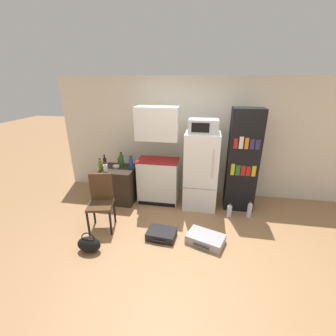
# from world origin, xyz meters

# --- Properties ---
(ground_plane) EXTENTS (24.00, 24.00, 0.00)m
(ground_plane) POSITION_xyz_m (0.00, 0.00, 0.00)
(ground_plane) COLOR #A3754C
(wall_back) EXTENTS (6.40, 0.10, 2.51)m
(wall_back) POSITION_xyz_m (0.20, 2.00, 1.26)
(wall_back) COLOR silver
(wall_back) RESTS_ON ground_plane
(side_table) EXTENTS (0.68, 0.63, 0.72)m
(side_table) POSITION_xyz_m (-1.52, 1.28, 0.36)
(side_table) COLOR #2D2319
(side_table) RESTS_ON ground_plane
(kitchen_hutch) EXTENTS (0.83, 0.46, 1.97)m
(kitchen_hutch) POSITION_xyz_m (-0.69, 1.37, 0.90)
(kitchen_hutch) COLOR silver
(kitchen_hutch) RESTS_ON ground_plane
(refrigerator) EXTENTS (0.64, 0.59, 1.53)m
(refrigerator) POSITION_xyz_m (0.17, 1.32, 0.76)
(refrigerator) COLOR white
(refrigerator) RESTS_ON ground_plane
(microwave) EXTENTS (0.54, 0.36, 0.24)m
(microwave) POSITION_xyz_m (0.17, 1.32, 1.65)
(microwave) COLOR #B7B7BC
(microwave) RESTS_ON refrigerator
(bookshelf) EXTENTS (0.56, 0.39, 1.98)m
(bookshelf) POSITION_xyz_m (0.95, 1.41, 0.99)
(bookshelf) COLOR black
(bookshelf) RESTS_ON ground_plane
(bottle_green_tall) EXTENTS (0.09, 0.09, 0.30)m
(bottle_green_tall) POSITION_xyz_m (-1.49, 1.43, 0.85)
(bottle_green_tall) COLOR #1E6028
(bottle_green_tall) RESTS_ON side_table
(bottle_wine_dark) EXTENTS (0.07, 0.07, 0.31)m
(bottle_wine_dark) POSITION_xyz_m (-1.75, 1.19, 0.86)
(bottle_wine_dark) COLOR black
(bottle_wine_dark) RESTS_ON side_table
(bottle_olive_oil) EXTENTS (0.07, 0.07, 0.26)m
(bottle_olive_oil) POSITION_xyz_m (-1.82, 1.12, 0.83)
(bottle_olive_oil) COLOR #566619
(bottle_olive_oil) RESTS_ON side_table
(bottle_amber_beer) EXTENTS (0.08, 0.08, 0.17)m
(bottle_amber_beer) POSITION_xyz_m (-1.56, 1.51, 0.80)
(bottle_amber_beer) COLOR brown
(bottle_amber_beer) RESTS_ON side_table
(bottle_blue_soda) EXTENTS (0.09, 0.09, 0.27)m
(bottle_blue_soda) POSITION_xyz_m (-1.25, 1.34, 0.84)
(bottle_blue_soda) COLOR #1E47A3
(bottle_blue_soda) RESTS_ON side_table
(bottle_clear_short) EXTENTS (0.09, 0.09, 0.18)m
(bottle_clear_short) POSITION_xyz_m (-1.69, 1.09, 0.80)
(bottle_clear_short) COLOR silver
(bottle_clear_short) RESTS_ON side_table
(bowl) EXTENTS (0.14, 0.14, 0.04)m
(bowl) POSITION_xyz_m (-1.58, 1.34, 0.74)
(bowl) COLOR silver
(bowl) RESTS_ON side_table
(chair) EXTENTS (0.48, 0.48, 0.97)m
(chair) POSITION_xyz_m (-1.47, 0.34, 0.57)
(chair) COLOR black
(chair) RESTS_ON ground_plane
(suitcase_large_flat) EXTENTS (0.49, 0.39, 0.13)m
(suitcase_large_flat) POSITION_xyz_m (-0.39, 0.18, 0.07)
(suitcase_large_flat) COLOR black
(suitcase_large_flat) RESTS_ON ground_plane
(suitcase_small_flat) EXTENTS (0.65, 0.52, 0.14)m
(suitcase_small_flat) POSITION_xyz_m (0.32, 0.18, 0.07)
(suitcase_small_flat) COLOR #99999E
(suitcase_small_flat) RESTS_ON ground_plane
(handbag) EXTENTS (0.36, 0.20, 0.33)m
(handbag) POSITION_xyz_m (-1.40, -0.31, 0.12)
(handbag) COLOR black
(handbag) RESTS_ON ground_plane
(water_bottle_front) EXTENTS (0.09, 0.09, 0.29)m
(water_bottle_front) POSITION_xyz_m (0.75, 1.01, 0.12)
(water_bottle_front) COLOR silver
(water_bottle_front) RESTS_ON ground_plane
(water_bottle_middle) EXTENTS (0.09, 0.09, 0.34)m
(water_bottle_middle) POSITION_xyz_m (1.13, 1.06, 0.14)
(water_bottle_middle) COLOR silver
(water_bottle_middle) RESTS_ON ground_plane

